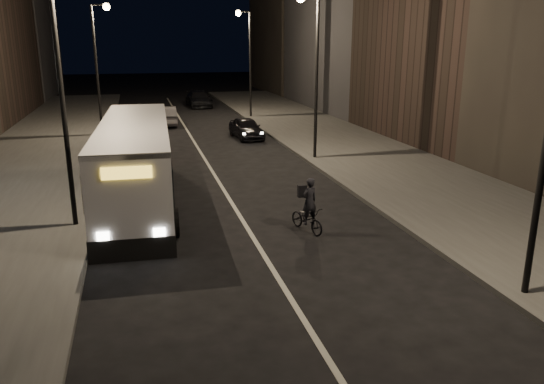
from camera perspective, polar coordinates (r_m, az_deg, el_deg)
ground at (r=15.59m, az=-0.71°, el=-7.08°), size 180.00×180.00×0.00m
sidewalk_right at (r=30.95m, az=8.52°, el=4.65°), size 7.00×70.00×0.16m
sidewalk_left at (r=29.04m, az=-24.22°, el=2.64°), size 7.00×70.00×0.16m
streetlight_right_mid at (r=27.36m, az=4.32°, el=14.44°), size 1.20×0.44×8.12m
streetlight_right_far at (r=42.83m, az=-2.74°, el=15.06°), size 1.20×0.44×8.12m
streetlight_left_near at (r=18.05m, az=-21.13°, el=12.60°), size 1.20×0.44×8.12m
streetlight_left_far at (r=35.99m, az=-18.05°, el=14.12°), size 1.20×0.44×8.12m
city_bus at (r=20.93m, az=-14.41°, el=3.39°), size 3.12×11.77×3.14m
cyclist_on_bicycle at (r=17.45m, az=3.86°, el=-2.34°), size 1.07×1.72×1.88m
car_near at (r=34.20m, az=-2.78°, el=6.88°), size 1.92×4.02×1.33m
car_mid at (r=40.23m, az=-11.35°, el=8.04°), size 1.59×4.29×1.40m
car_far at (r=51.05m, az=-7.88°, el=9.87°), size 2.22×5.04×1.44m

